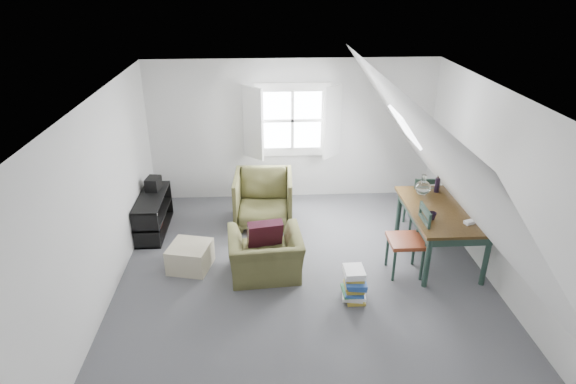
{
  "coord_description": "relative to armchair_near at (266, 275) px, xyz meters",
  "views": [
    {
      "loc": [
        -0.52,
        -5.35,
        3.84
      ],
      "look_at": [
        -0.19,
        0.6,
        1.07
      ],
      "focal_mm": 30.0,
      "sensor_mm": 36.0,
      "label": 1
    }
  ],
  "objects": [
    {
      "name": "floor",
      "position": [
        0.52,
        -0.19,
        0.0
      ],
      "size": [
        5.5,
        5.5,
        0.0
      ],
      "primitive_type": "plane",
      "color": "#494A4E",
      "rests_on": "ground"
    },
    {
      "name": "ceiling",
      "position": [
        0.52,
        -0.19,
        2.5
      ],
      "size": [
        5.5,
        5.5,
        0.0
      ],
      "primitive_type": "plane",
      "rotation": [
        3.14,
        0.0,
        0.0
      ],
      "color": "white",
      "rests_on": "wall_back"
    },
    {
      "name": "wall_back",
      "position": [
        0.52,
        2.56,
        1.25
      ],
      "size": [
        5.0,
        0.0,
        5.0
      ],
      "primitive_type": "plane",
      "rotation": [
        1.57,
        0.0,
        0.0
      ],
      "color": "silver",
      "rests_on": "ground"
    },
    {
      "name": "wall_front",
      "position": [
        0.52,
        -2.94,
        1.25
      ],
      "size": [
        5.0,
        0.0,
        5.0
      ],
      "primitive_type": "plane",
      "rotation": [
        -1.57,
        0.0,
        0.0
      ],
      "color": "silver",
      "rests_on": "ground"
    },
    {
      "name": "wall_left",
      "position": [
        -1.98,
        -0.19,
        1.25
      ],
      "size": [
        0.0,
        5.5,
        5.5
      ],
      "primitive_type": "plane",
      "rotation": [
        1.57,
        0.0,
        1.57
      ],
      "color": "silver",
      "rests_on": "ground"
    },
    {
      "name": "wall_right",
      "position": [
        3.02,
        -0.19,
        1.25
      ],
      "size": [
        0.0,
        5.5,
        5.5
      ],
      "primitive_type": "plane",
      "rotation": [
        1.57,
        0.0,
        -1.57
      ],
      "color": "silver",
      "rests_on": "ground"
    },
    {
      "name": "slope_left",
      "position": [
        -1.03,
        -0.19,
        1.78
      ],
      "size": [
        3.19,
        5.5,
        4.48
      ],
      "primitive_type": "plane",
      "rotation": [
        0.0,
        2.19,
        0.0
      ],
      "color": "white",
      "rests_on": "wall_left"
    },
    {
      "name": "slope_right",
      "position": [
        2.07,
        -0.19,
        1.78
      ],
      "size": [
        3.19,
        5.5,
        4.48
      ],
      "primitive_type": "plane",
      "rotation": [
        0.0,
        -2.19,
        0.0
      ],
      "color": "white",
      "rests_on": "wall_right"
    },
    {
      "name": "dormer_window",
      "position": [
        0.52,
        2.48,
        1.45
      ],
      "size": [
        1.71,
        0.35,
        1.3
      ],
      "color": "white",
      "rests_on": "wall_back"
    },
    {
      "name": "skylight",
      "position": [
        2.07,
        1.11,
        1.75
      ],
      "size": [
        0.35,
        0.75,
        0.47
      ],
      "primitive_type": "cube",
      "rotation": [
        0.0,
        0.95,
        0.0
      ],
      "color": "white",
      "rests_on": "slope_right"
    },
    {
      "name": "armchair_near",
      "position": [
        0.0,
        0.0,
        0.0
      ],
      "size": [
        1.04,
        0.92,
        0.63
      ],
      "primitive_type": "imported",
      "rotation": [
        0.0,
        0.0,
        3.22
      ],
      "color": "#4C4B28",
      "rests_on": "floor"
    },
    {
      "name": "armchair_far",
      "position": [
        -0.01,
        1.53,
        0.0
      ],
      "size": [
        0.96,
        0.99,
        0.87
      ],
      "primitive_type": "imported",
      "rotation": [
        0.0,
        0.0,
        -0.04
      ],
      "color": "#4C4B28",
      "rests_on": "floor"
    },
    {
      "name": "throw_pillow",
      "position": [
        0.0,
        0.15,
        0.54
      ],
      "size": [
        0.51,
        0.35,
        0.49
      ],
      "primitive_type": "cube",
      "rotation": [
        0.31,
        0.0,
        0.18
      ],
      "color": "#3B101E",
      "rests_on": "armchair_near"
    },
    {
      "name": "ottoman",
      "position": [
        -1.05,
        0.25,
        0.18
      ],
      "size": [
        0.65,
        0.65,
        0.36
      ],
      "primitive_type": "cube",
      "rotation": [
        0.0,
        0.0,
        -0.23
      ],
      "color": "tan",
      "rests_on": "floor"
    },
    {
      "name": "dining_table",
      "position": [
        2.49,
        0.34,
        0.68
      ],
      "size": [
        0.95,
        1.58,
        0.79
      ],
      "rotation": [
        0.0,
        0.0,
        0.03
      ],
      "color": "#32210D",
      "rests_on": "floor"
    },
    {
      "name": "demijohn",
      "position": [
        2.34,
        0.79,
        0.92
      ],
      "size": [
        0.22,
        0.22,
        0.31
      ],
      "rotation": [
        0.0,
        0.0,
        -0.21
      ],
      "color": "silver",
      "rests_on": "dining_table"
    },
    {
      "name": "vase_twigs",
      "position": [
        2.59,
        0.89,
        0.91
      ],
      "size": [
        0.07,
        0.08,
        0.56
      ],
      "rotation": [
        0.0,
        0.0,
        0.34
      ],
      "color": "black",
      "rests_on": "dining_table"
    },
    {
      "name": "cup",
      "position": [
        2.24,
        0.04,
        0.79
      ],
      "size": [
        0.12,
        0.12,
        0.1
      ],
      "primitive_type": "imported",
      "rotation": [
        0.0,
        0.0,
        -0.07
      ],
      "color": "black",
      "rests_on": "dining_table"
    },
    {
      "name": "paper_box",
      "position": [
        2.69,
        -0.11,
        0.81
      ],
      "size": [
        0.15,
        0.12,
        0.04
      ],
      "primitive_type": "cube",
      "rotation": [
        0.0,
        0.0,
        0.35
      ],
      "color": "white",
      "rests_on": "dining_table"
    },
    {
      "name": "dining_chair_far",
      "position": [
        2.49,
        1.19,
        0.49
      ],
      "size": [
        0.44,
        0.44,
        0.94
      ],
      "rotation": [
        0.0,
        0.0,
        2.9
      ],
      "color": "maroon",
      "rests_on": "floor"
    },
    {
      "name": "dining_chair_near",
      "position": [
        1.94,
        -0.03,
        0.52
      ],
      "size": [
        0.47,
        0.47,
        1.0
      ],
      "rotation": [
        0.0,
        0.0,
        -1.83
      ],
      "color": "maroon",
      "rests_on": "floor"
    },
    {
      "name": "media_shelf",
      "position": [
        -1.77,
        1.32,
        0.27
      ],
      "size": [
        0.39,
        1.18,
        0.61
      ],
      "rotation": [
        0.0,
        0.0,
        -0.06
      ],
      "color": "black",
      "rests_on": "floor"
    },
    {
      "name": "electronics_box",
      "position": [
        -1.77,
        1.61,
        0.7
      ],
      "size": [
        0.24,
        0.3,
        0.22
      ],
      "primitive_type": "cube",
      "rotation": [
        0.0,
        0.0,
        -0.14
      ],
      "color": "black",
      "rests_on": "media_shelf"
    },
    {
      "name": "magazine_stack",
      "position": [
        1.11,
        -0.59,
        0.22
      ],
      "size": [
        0.33,
        0.39,
        0.44
      ],
      "rotation": [
        0.0,
        0.0,
        0.14
      ],
      "color": "#B29933",
      "rests_on": "floor"
    }
  ]
}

